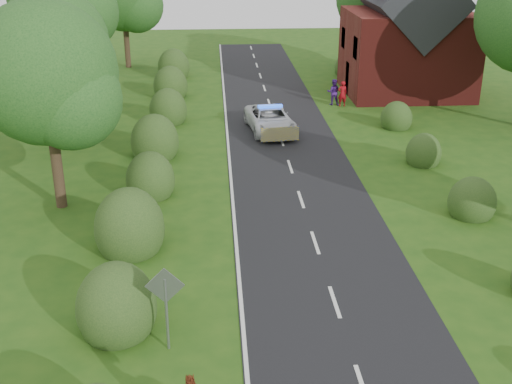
{
  "coord_description": "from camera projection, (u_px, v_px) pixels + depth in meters",
  "views": [
    {
      "loc": [
        -3.56,
        -12.81,
        10.86
      ],
      "look_at": [
        -2.06,
        9.9,
        1.3
      ],
      "focal_mm": 45.0,
      "sensor_mm": 36.0,
      "label": 1
    }
  ],
  "objects": [
    {
      "name": "house",
      "position": [
        408.0,
        38.0,
        42.91
      ],
      "size": [
        8.0,
        7.4,
        9.17
      ],
      "color": "maroon",
      "rests_on": "ground"
    },
    {
      "name": "road_sign",
      "position": [
        166.0,
        297.0,
        17.1
      ],
      "size": [
        1.06,
        0.08,
        2.53
      ],
      "color": "gray",
      "rests_on": "ground"
    },
    {
      "name": "tree_left_b",
      "position": [
        58.0,
        50.0,
        31.83
      ],
      "size": [
        5.74,
        5.6,
        8.07
      ],
      "color": "#332316",
      "rests_on": "ground"
    },
    {
      "name": "road_markings",
      "position": [
        262.0,
        192.0,
        27.99
      ],
      "size": [
        4.96,
        70.0,
        0.01
      ],
      "color": "white",
      "rests_on": "road"
    },
    {
      "name": "pedestrian_purple",
      "position": [
        333.0,
        92.0,
        41.21
      ],
      "size": [
        0.9,
        0.75,
        1.67
      ],
      "primitive_type": "imported",
      "rotation": [
        0.0,
        0.0,
        2.98
      ],
      "color": "#451A78",
      "rests_on": "ground"
    },
    {
      "name": "hedgerow_right",
      "position": [
        461.0,
        191.0,
        26.7
      ],
      "size": [
        2.1,
        45.78,
        2.1
      ],
      "color": "#21401A",
      "rests_on": "ground"
    },
    {
      "name": "pedestrian_red",
      "position": [
        342.0,
        94.0,
        40.88
      ],
      "size": [
        0.64,
        0.46,
        1.63
      ],
      "primitive_type": "imported",
      "rotation": [
        0.0,
        0.0,
        3.26
      ],
      "color": "maroon",
      "rests_on": "ground"
    },
    {
      "name": "road",
      "position": [
        293.0,
        174.0,
        30.0
      ],
      "size": [
        6.0,
        70.0,
        0.02
      ],
      "primitive_type": "cube",
      "color": "black",
      "rests_on": "ground"
    },
    {
      "name": "police_van",
      "position": [
        270.0,
        120.0,
        35.92
      ],
      "size": [
        2.87,
        5.24,
        1.53
      ],
      "rotation": [
        0.0,
        0.0,
        0.12
      ],
      "color": "silver",
      "rests_on": "ground"
    },
    {
      "name": "hedgerow_left",
      "position": [
        145.0,
        190.0,
        26.27
      ],
      "size": [
        2.75,
        50.41,
        3.0
      ],
      "color": "#21401A",
      "rests_on": "ground"
    },
    {
      "name": "tree_left_a",
      "position": [
        52.0,
        80.0,
        24.45
      ],
      "size": [
        5.74,
        5.6,
        8.38
      ],
      "color": "#332316",
      "rests_on": "ground"
    },
    {
      "name": "tree_right_c",
      "position": [
        378.0,
        1.0,
        49.52
      ],
      "size": [
        6.15,
        6.0,
        8.58
      ],
      "color": "#332316",
      "rests_on": "ground"
    }
  ]
}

